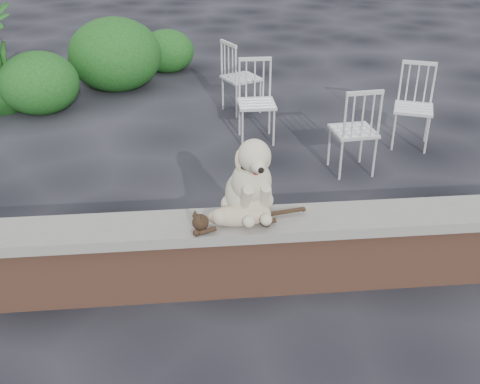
{
  "coord_description": "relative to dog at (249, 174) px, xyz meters",
  "views": [
    {
      "loc": [
        -0.57,
        -3.49,
        2.7
      ],
      "look_at": [
        -0.21,
        0.2,
        0.7
      ],
      "focal_mm": 43.17,
      "sensor_mm": 36.0,
      "label": 1
    }
  ],
  "objects": [
    {
      "name": "ground",
      "position": [
        0.16,
        -0.09,
        -0.9
      ],
      "size": [
        60.0,
        60.0,
        0.0
      ],
      "primitive_type": "plane",
      "color": "black",
      "rests_on": "ground"
    },
    {
      "name": "brick_wall",
      "position": [
        0.16,
        -0.09,
        -0.65
      ],
      "size": [
        6.0,
        0.3,
        0.5
      ],
      "primitive_type": "cube",
      "color": "brown",
      "rests_on": "ground"
    },
    {
      "name": "capstone",
      "position": [
        0.16,
        -0.09,
        -0.36
      ],
      "size": [
        6.2,
        0.4,
        0.08
      ],
      "primitive_type": "cube",
      "color": "slate",
      "rests_on": "brick_wall"
    },
    {
      "name": "dog",
      "position": [
        0.0,
        0.0,
        0.0
      ],
      "size": [
        0.5,
        0.61,
        0.64
      ],
      "primitive_type": null,
      "rotation": [
        0.0,
        0.0,
        0.15
      ],
      "color": "beige",
      "rests_on": "capstone"
    },
    {
      "name": "cat",
      "position": [
        -0.08,
        -0.15,
        -0.24
      ],
      "size": [
        1.02,
        0.38,
        0.17
      ],
      "primitive_type": null,
      "rotation": [
        0.0,
        0.0,
        0.15
      ],
      "color": "tan",
      "rests_on": "capstone"
    },
    {
      "name": "chair_d",
      "position": [
        2.13,
        2.35,
        -0.43
      ],
      "size": [
        0.73,
        0.73,
        0.94
      ],
      "primitive_type": null,
      "rotation": [
        0.0,
        0.0,
        -0.38
      ],
      "color": "white",
      "rests_on": "ground"
    },
    {
      "name": "chair_e",
      "position": [
        0.32,
        3.68,
        -0.43
      ],
      "size": [
        0.75,
        0.75,
        0.94
      ],
      "primitive_type": null,
      "rotation": [
        0.0,
        0.0,
        2.01
      ],
      "color": "white",
      "rests_on": "ground"
    },
    {
      "name": "chair_c",
      "position": [
        1.28,
        1.77,
        -0.43
      ],
      "size": [
        0.61,
        0.61,
        0.94
      ],
      "primitive_type": null,
      "rotation": [
        0.0,
        0.0,
        3.24
      ],
      "color": "white",
      "rests_on": "ground"
    },
    {
      "name": "chair_b",
      "position": [
        0.39,
        2.68,
        -0.43
      ],
      "size": [
        0.56,
        0.56,
        0.94
      ],
      "primitive_type": null,
      "rotation": [
        0.0,
        0.0,
        -0.0
      ],
      "color": "white",
      "rests_on": "ground"
    },
    {
      "name": "shrubbery",
      "position": [
        -1.55,
        4.76,
        -0.48
      ],
      "size": [
        2.6,
        2.59,
        1.07
      ],
      "color": "#174614",
      "rests_on": "ground"
    }
  ]
}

